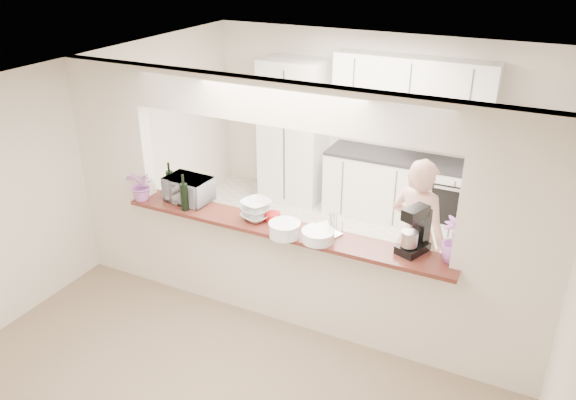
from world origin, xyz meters
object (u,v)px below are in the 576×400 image
Objects in this scene: toaster_oven at (188,189)px; person at (417,236)px; stand_mixer at (415,232)px; refrigerator at (530,186)px.

person is at bearing 21.57° from toaster_oven.
toaster_oven is at bearing 35.73° from person.
refrigerator is at bearing 72.92° from stand_mixer.
stand_mixer is 0.26× the size of person.
stand_mixer is at bearing -107.08° from refrigerator.
person reaches higher than stand_mixer.
refrigerator is 4.14m from toaster_oven.
toaster_oven is at bearing -140.91° from refrigerator.
refrigerator is at bearing 42.39° from toaster_oven.
refrigerator is 3.85× the size of stand_mixer.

